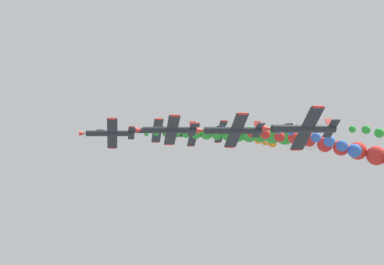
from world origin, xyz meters
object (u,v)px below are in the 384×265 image
(airplane_trailing, at_px, (302,129))
(airplane_left_outer, at_px, (232,130))
(airplane_lead, at_px, (109,133))
(airplane_right_outer, at_px, (191,134))
(airplane_right_inner, at_px, (154,130))
(airplane_left_inner, at_px, (168,130))
(airplane_high_slot, at_px, (219,131))

(airplane_trailing, bearing_deg, airplane_left_outer, 37.18)
(airplane_lead, relative_size, airplane_right_outer, 1.00)
(airplane_right_inner, bearing_deg, airplane_left_inner, -177.99)
(airplane_right_outer, height_order, airplane_high_slot, airplane_high_slot)
(airplane_high_slot, bearing_deg, airplane_right_outer, 137.06)
(airplane_right_inner, height_order, airplane_left_outer, airplane_right_inner)
(airplane_left_outer, bearing_deg, airplane_left_inner, 43.77)
(airplane_right_outer, bearing_deg, airplane_high_slot, -42.94)
(airplane_left_inner, height_order, airplane_left_outer, airplane_left_inner)
(airplane_left_outer, height_order, airplane_right_outer, airplane_left_outer)
(airplane_lead, distance_m, airplane_right_inner, 12.81)
(airplane_left_inner, xyz_separation_m, airplane_right_outer, (30.50, -8.85, -0.73))
(airplane_left_inner, relative_size, airplane_high_slot, 1.00)
(airplane_left_inner, xyz_separation_m, airplane_high_slot, (40.04, -17.73, 0.08))
(airplane_right_outer, distance_m, airplane_high_slot, 13.06)
(airplane_right_inner, bearing_deg, airplane_trailing, -156.49)
(airplane_left_outer, xyz_separation_m, airplane_right_outer, (39.68, -0.06, -0.58))
(airplane_right_inner, height_order, airplane_right_outer, airplane_right_inner)
(airplane_left_outer, xyz_separation_m, airplane_high_slot, (49.22, -8.94, 0.23))
(airplane_right_inner, xyz_separation_m, airplane_high_slot, (20.23, -18.42, -0.02))
(airplane_trailing, bearing_deg, airplane_left_inner, 40.56)
(airplane_lead, xyz_separation_m, airplane_high_slot, (28.98, -27.75, 0.61))
(airplane_left_inner, bearing_deg, airplane_trailing, -139.44)
(airplane_right_inner, bearing_deg, airplane_lead, 133.19)
(airplane_lead, height_order, airplane_high_slot, airplane_high_slot)
(airplane_left_inner, bearing_deg, airplane_high_slot, -23.88)
(airplane_right_inner, distance_m, airplane_right_outer, 14.35)
(airplane_lead, height_order, airplane_left_outer, airplane_left_outer)
(airplane_trailing, bearing_deg, airplane_right_inner, 23.51)
(airplane_right_inner, distance_m, airplane_high_slot, 27.36)
(airplane_lead, xyz_separation_m, airplane_right_inner, (8.76, -9.33, 0.63))
(airplane_left_outer, relative_size, airplane_trailing, 1.00)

